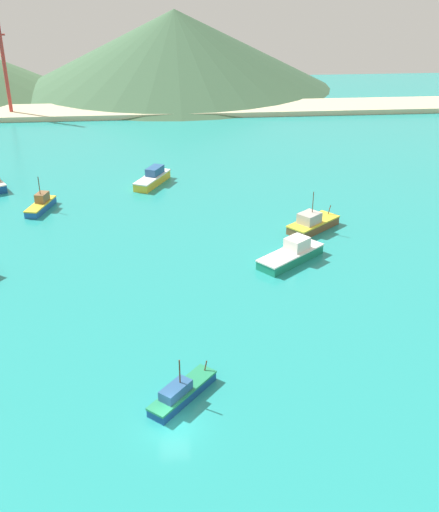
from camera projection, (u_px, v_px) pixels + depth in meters
The scene contains 9 objects.
ground at pixel (168, 265), 75.83m from camera, with size 260.00×280.00×0.50m.
fishing_boat_0 at pixel (312, 223), 84.84m from camera, with size 8.58×7.89×5.78m.
fishing_boat_1 at pixel (181, 392), 51.68m from camera, with size 6.36×6.96×4.20m.
fishing_boat_5 at pixel (292, 254), 75.90m from camera, with size 9.67×8.73×2.88m.
fishing_boat_8 at pixel (41, 205), 91.80m from camera, with size 3.84×7.65×5.26m.
fishing_boat_14 at pixel (153, 178), 102.57m from camera, with size 6.47×9.59×2.77m.
beach_strip at pixel (163, 110), 152.84m from camera, with size 247.00×15.35×1.20m, color beige.
hill_central at pixel (175, 48), 182.01m from camera, with size 95.62×95.62×22.36m.
radio_tower at pixel (5, 67), 143.64m from camera, with size 2.35×1.88×23.53m.
Camera 1 is at (0.22, -37.93, 34.10)m, focal length 41.78 mm.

